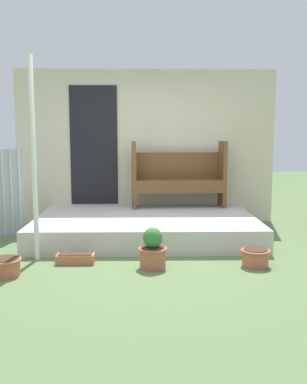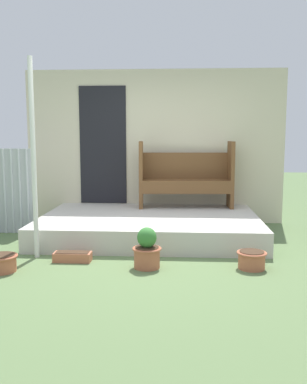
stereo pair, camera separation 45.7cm
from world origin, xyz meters
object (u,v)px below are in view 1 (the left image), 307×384
Objects in this scene: support_post at (34,160)px; flower_pot_middle at (153,250)px; planter_box_rect at (75,259)px; bench at (178,175)px; flower_pot_left at (5,266)px; flower_pot_right at (255,257)px.

flower_pot_middle is at bearing -13.89° from support_post.
flower_pot_middle is 1.05× the size of planter_box_rect.
flower_pot_middle is at bearing -104.92° from bench.
flower_pot_middle is (1.61, 0.24, 0.10)m from flower_pot_left.
planter_box_rect is (0.49, -0.16, -1.16)m from support_post.
flower_pot_left is at bearing -174.36° from flower_pot_right.
flower_pot_middle reaches higher than planter_box_rect.
bench is 2.63m from planter_box_rect.
support_post reaches higher than bench.
support_post is at bearing 70.95° from flower_pot_left.
support_post reaches higher than flower_pot_right.
support_post is 1.27m from flower_pot_left.
support_post is 1.57× the size of bench.
planter_box_rect is at bearing 175.97° from flower_pot_right.
bench is at bearing 108.03° from flower_pot_right.
support_post is at bearing 166.11° from flower_pot_middle.
flower_pot_middle is (-0.47, -2.28, -0.65)m from bench.
planter_box_rect is at bearing 31.58° from flower_pot_left.
planter_box_rect is (-2.11, 0.15, -0.05)m from flower_pot_right.
flower_pot_left is 0.79× the size of planter_box_rect.
flower_pot_left is (-2.07, -2.52, -0.75)m from bench.
flower_pot_right reaches higher than planter_box_rect.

